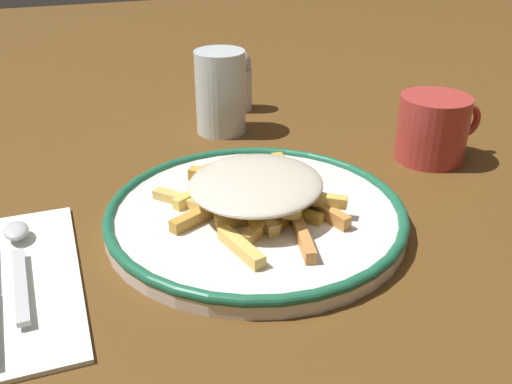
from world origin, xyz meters
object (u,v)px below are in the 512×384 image
water_glass (220,92)px  coffee_mug (433,128)px  salt_shaker (238,80)px  fries_heap (256,192)px  plate (256,214)px  spoon (18,250)px

water_glass → coffee_mug: size_ratio=1.00×
salt_shaker → coffee_mug: bearing=-56.1°
water_glass → coffee_mug: 0.27m
fries_heap → water_glass: water_glass is taller
water_glass → salt_shaker: size_ratio=1.23×
fries_heap → salt_shaker: salt_shaker is taller
coffee_mug → plate: bearing=-162.8°
spoon → coffee_mug: coffee_mug is taller
plate → coffee_mug: 0.26m
plate → fries_heap: (-0.00, -0.00, 0.02)m
fries_heap → water_glass: 0.25m
plate → fries_heap: 0.02m
plate → fries_heap: bearing=-111.8°
water_glass → coffee_mug: (0.21, -0.17, -0.02)m
salt_shaker → fries_heap: bearing=-104.8°
plate → spoon: plate is taller
spoon → salt_shaker: salt_shaker is taller
fries_heap → salt_shaker: size_ratio=2.27×
fries_heap → coffee_mug: size_ratio=1.85×
plate → water_glass: 0.25m
spoon → salt_shaker: (0.30, 0.32, 0.03)m
fries_heap → salt_shaker: (0.09, 0.32, 0.01)m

